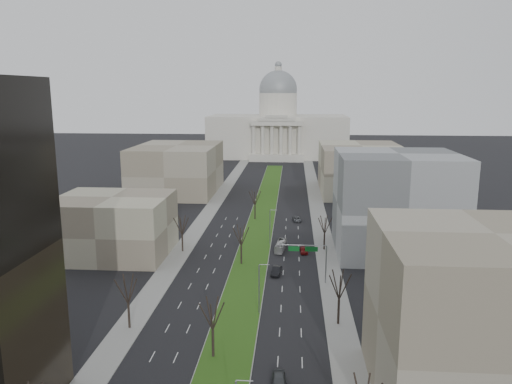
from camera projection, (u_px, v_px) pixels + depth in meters
The scene contains 25 objects.
ground at pixel (262, 220), 151.19m from camera, with size 600.00×600.00×0.00m, color black.
median at pixel (261, 220), 150.18m from camera, with size 8.00×222.03×0.20m.
sidewalk_left at pixel (187, 243), 128.03m from camera, with size 5.00×330.00×0.15m, color gray.
sidewalk_right at pixel (325, 246), 125.47m from camera, with size 5.00×330.00×0.15m, color gray.
capitol at pixel (278, 129), 294.10m from camera, with size 80.00×46.00×55.00m.
building_beige_left at pixel (113, 226), 118.01m from camera, with size 26.00×22.00×14.00m, color gray.
building_tan_right at pixel (486, 320), 60.59m from camera, with size 26.00×24.00×22.00m, color gray.
building_grey_right at pixel (396, 203), 118.95m from camera, with size 28.00×26.00×24.00m, color slate.
building_far_left at pixel (177, 169), 191.04m from camera, with size 30.00×40.00×18.00m, color gray.
building_far_right at pixel (360, 169), 190.81m from camera, with size 30.00×40.00×18.00m, color gray.
tree_left_mid at pixel (127, 288), 80.70m from camera, with size 5.40×5.40×9.72m.
tree_left_far at pixel (182, 224), 119.81m from camera, with size 5.28×5.28×9.50m.
tree_right_mid at pixel (339, 284), 82.06m from camera, with size 5.52×5.52×9.94m.
tree_right_far at pixel (325, 224), 121.27m from camera, with size 5.04×5.04×9.07m.
tree_median_a at pixel (212, 313), 71.77m from camera, with size 5.40×5.40×9.72m.
tree_median_b at pixel (241, 234), 110.85m from camera, with size 5.40×5.40×9.72m.
tree_median_c at pixel (255, 197), 149.94m from camera, with size 5.40×5.40×9.72m.
streetlamp_median_b at pixel (259, 288), 86.44m from camera, with size 1.90×0.20×9.16m.
streetlamp_median_c at pixel (270, 227), 125.53m from camera, with size 1.90×0.20×9.16m.
mast_arm_signs at pixel (313, 254), 100.16m from camera, with size 9.12×0.24×8.09m.
car_grey_near at pixel (279, 381), 65.75m from camera, with size 1.93×4.80×1.63m, color #414548.
car_black at pixel (276, 271), 105.94m from camera, with size 1.75×5.02×1.65m, color black.
car_red at pixel (304, 250), 120.10m from camera, with size 1.79×4.41×1.28m, color maroon.
car_grey_far at pixel (297, 219), 149.21m from camera, with size 2.18×4.74×1.32m, color #4D4F54.
box_van at pixel (281, 246), 121.90m from camera, with size 1.89×8.07×2.25m, color silver.
Camera 1 is at (9.25, -26.19, 38.41)m, focal length 35.00 mm.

